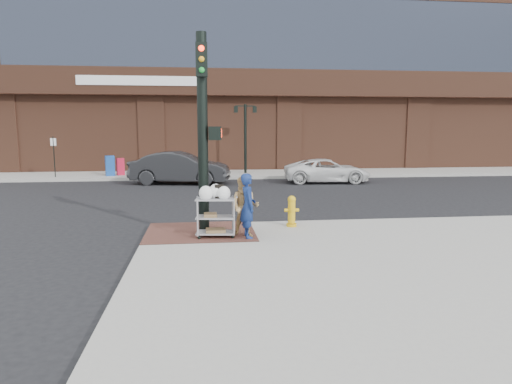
{
  "coord_description": "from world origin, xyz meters",
  "views": [
    {
      "loc": [
        -0.51,
        -10.79,
        2.87
      ],
      "look_at": [
        0.8,
        0.39,
        1.25
      ],
      "focal_mm": 32.0,
      "sensor_mm": 36.0,
      "label": 1
    }
  ],
  "objects": [
    {
      "name": "sedan_dark",
      "position": [
        -1.65,
        12.37,
        0.81
      ],
      "size": [
        5.16,
        2.58,
        1.63
      ],
      "primitive_type": "imported",
      "rotation": [
        0.0,
        0.0,
        1.39
      ],
      "color": "black",
      "rests_on": "ground"
    },
    {
      "name": "newsbox_red",
      "position": [
        -5.14,
        15.63,
        0.62
      ],
      "size": [
        0.5,
        0.48,
        0.95
      ],
      "primitive_type": "cube",
      "rotation": [
        0.0,
        0.0,
        0.35
      ],
      "color": "red",
      "rests_on": "sidewalk_far"
    },
    {
      "name": "minivan_white",
      "position": [
        5.86,
        12.04,
        0.61
      ],
      "size": [
        4.53,
        2.36,
        1.22
      ],
      "primitive_type": "imported",
      "rotation": [
        0.0,
        0.0,
        1.49
      ],
      "color": "white",
      "rests_on": "ground"
    },
    {
      "name": "lamp_post",
      "position": [
        2.0,
        16.0,
        2.62
      ],
      "size": [
        1.32,
        0.22,
        4.0
      ],
      "color": "black",
      "rests_on": "sidewalk_far"
    },
    {
      "name": "parking_sign",
      "position": [
        -8.5,
        15.0,
        1.25
      ],
      "size": [
        0.05,
        0.05,
        2.2
      ],
      "primitive_type": "cylinder",
      "color": "black",
      "rests_on": "sidewalk_far"
    },
    {
      "name": "woman_blue",
      "position": [
        0.57,
        0.15,
        0.95
      ],
      "size": [
        0.44,
        0.62,
        1.59
      ],
      "primitive_type": "imported",
      "rotation": [
        0.0,
        0.0,
        1.67
      ],
      "color": "navy",
      "rests_on": "sidewalk_near"
    },
    {
      "name": "fire_hydrant",
      "position": [
        1.89,
        1.29,
        0.59
      ],
      "size": [
        0.4,
        0.28,
        0.85
      ],
      "color": "gold",
      "rests_on": "sidewalk_near"
    },
    {
      "name": "ground",
      "position": [
        0.0,
        0.0,
        0.0
      ],
      "size": [
        220.0,
        220.0,
        0.0
      ],
      "primitive_type": "plane",
      "color": "black",
      "rests_on": "ground"
    },
    {
      "name": "brick_curb_ramp",
      "position": [
        -0.6,
        0.9,
        0.16
      ],
      "size": [
        2.8,
        2.4,
        0.01
      ],
      "primitive_type": "cube",
      "color": "brown",
      "rests_on": "sidewalk_near"
    },
    {
      "name": "traffic_signal_pole",
      "position": [
        -0.48,
        0.77,
        2.83
      ],
      "size": [
        0.61,
        0.51,
        5.0
      ],
      "color": "black",
      "rests_on": "sidewalk_near"
    },
    {
      "name": "pedestrian_tan",
      "position": [
        0.5,
        0.25,
        0.9
      ],
      "size": [
        0.88,
        0.78,
        1.51
      ],
      "primitive_type": "imported",
      "rotation": [
        0.0,
        0.0,
        -0.33
      ],
      "color": "tan",
      "rests_on": "sidewalk_near"
    },
    {
      "name": "utility_cart",
      "position": [
        -0.22,
        0.3,
        0.74
      ],
      "size": [
        1.0,
        0.64,
        1.31
      ],
      "color": "gray",
      "rests_on": "sidewalk_near"
    },
    {
      "name": "sidewalk_far",
      "position": [
        12.5,
        32.0,
        0.07
      ],
      "size": [
        65.0,
        36.0,
        0.15
      ],
      "primitive_type": "cube",
      "color": "gray",
      "rests_on": "ground"
    },
    {
      "name": "newsbox_blue",
      "position": [
        -5.64,
        15.29,
        0.71
      ],
      "size": [
        0.58,
        0.55,
        1.12
      ],
      "primitive_type": "cube",
      "rotation": [
        0.0,
        0.0,
        0.32
      ],
      "color": "#174598",
      "rests_on": "sidewalk_far"
    }
  ]
}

